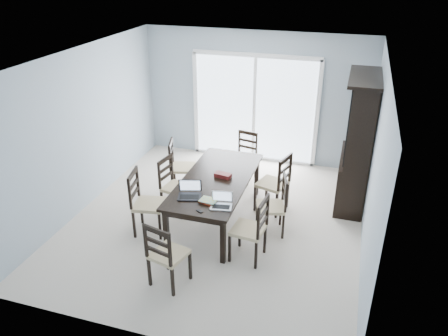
{
  "coord_description": "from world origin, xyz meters",
  "views": [
    {
      "loc": [
        1.87,
        -5.66,
        3.88
      ],
      "look_at": [
        0.13,
        0.0,
        0.95
      ],
      "focal_mm": 35.0,
      "sensor_mm": 36.0,
      "label": 1
    }
  ],
  "objects": [
    {
      "name": "china_hutch",
      "position": [
        2.02,
        1.25,
        1.07
      ],
      "size": [
        0.5,
        1.38,
        2.2
      ],
      "color": "black",
      "rests_on": "floor"
    },
    {
      "name": "chair_right_mid",
      "position": [
        0.97,
        -0.05,
        0.57
      ],
      "size": [
        0.52,
        0.51,
        1.09
      ],
      "rotation": [
        0.0,
        0.0,
        1.86
      ],
      "color": "black",
      "rests_on": "floor"
    },
    {
      "name": "cell_phone",
      "position": [
        0.08,
        -0.97,
        0.76
      ],
      "size": [
        0.11,
        0.09,
        0.01
      ],
      "primitive_type": "cube",
      "rotation": [
        0.0,
        0.0,
        -0.5
      ],
      "color": "black",
      "rests_on": "dining_table"
    },
    {
      "name": "game_box",
      "position": [
        0.08,
        0.08,
        0.78
      ],
      "size": [
        0.27,
        0.17,
        0.06
      ],
      "primitive_type": "cube",
      "rotation": [
        0.0,
        0.0,
        -0.18
      ],
      "color": "#4E140F",
      "rests_on": "dining_table"
    },
    {
      "name": "sliding_door",
      "position": [
        0.0,
        2.48,
        1.09
      ],
      "size": [
        2.52,
        0.05,
        2.18
      ],
      "color": "silver",
      "rests_on": "floor"
    },
    {
      "name": "floor",
      "position": [
        0.0,
        0.0,
        0.0
      ],
      "size": [
        5.0,
        5.0,
        0.0
      ],
      "primitive_type": "plane",
      "color": "beige",
      "rests_on": "ground"
    },
    {
      "name": "laptop_dark",
      "position": [
        -0.18,
        -0.66,
        0.81
      ],
      "size": [
        0.38,
        0.31,
        0.23
      ],
      "rotation": [
        0.0,
        0.0,
        0.28
      ],
      "color": "black",
      "rests_on": "dining_table"
    },
    {
      "name": "ceiling",
      "position": [
        0.0,
        0.0,
        2.6
      ],
      "size": [
        5.0,
        5.0,
        0.0
      ],
      "primitive_type": "plane",
      "rotation": [
        3.14,
        0.0,
        0.0
      ],
      "color": "white",
      "rests_on": "back_wall"
    },
    {
      "name": "wall_right",
      "position": [
        2.25,
        0.0,
        1.3
      ],
      "size": [
        0.02,
        5.0,
        2.6
      ],
      "primitive_type": "cube",
      "color": "#92A2AE",
      "rests_on": "floor"
    },
    {
      "name": "chair_right_near",
      "position": [
        0.81,
        -0.8,
        0.6
      ],
      "size": [
        0.48,
        0.47,
        1.13
      ],
      "rotation": [
        0.0,
        0.0,
        1.46
      ],
      "color": "black",
      "rests_on": "floor"
    },
    {
      "name": "chair_right_far",
      "position": [
        0.87,
        0.56,
        0.62
      ],
      "size": [
        0.56,
        0.55,
        1.17
      ],
      "rotation": [
        0.0,
        0.0,
        1.28
      ],
      "color": "black",
      "rests_on": "floor"
    },
    {
      "name": "railing",
      "position": [
        0.0,
        4.5,
        0.55
      ],
      "size": [
        4.5,
        0.06,
        1.1
      ],
      "primitive_type": "cube",
      "color": "#99999E",
      "rests_on": "balcony"
    },
    {
      "name": "chair_left_mid",
      "position": [
        -0.79,
        0.08,
        0.57
      ],
      "size": [
        0.48,
        0.47,
        1.08
      ],
      "rotation": [
        0.0,
        0.0,
        -1.74
      ],
      "color": "black",
      "rests_on": "floor"
    },
    {
      "name": "back_wall",
      "position": [
        0.0,
        2.5,
        1.3
      ],
      "size": [
        4.5,
        0.02,
        2.6
      ],
      "primitive_type": "cube",
      "color": "#92A2AE",
      "rests_on": "floor"
    },
    {
      "name": "chair_left_far",
      "position": [
        -0.96,
        0.75,
        0.58
      ],
      "size": [
        0.52,
        0.51,
        1.1
      ],
      "rotation": [
        0.0,
        0.0,
        -1.29
      ],
      "color": "black",
      "rests_on": "floor"
    },
    {
      "name": "hot_tub",
      "position": [
        -0.5,
        3.33,
        0.47
      ],
      "size": [
        1.87,
        1.68,
        0.95
      ],
      "rotation": [
        0.0,
        0.0,
        -0.03
      ],
      "color": "maroon",
      "rests_on": "balcony"
    },
    {
      "name": "chair_end_near",
      "position": [
        -0.14,
        -1.68,
        0.58
      ],
      "size": [
        0.51,
        0.51,
        1.1
      ],
      "rotation": [
        0.0,
        0.0,
        -0.25
      ],
      "color": "black",
      "rests_on": "floor"
    },
    {
      "name": "laptop_silver",
      "position": [
        0.33,
        -0.79,
        0.8
      ],
      "size": [
        0.32,
        0.25,
        0.2
      ],
      "rotation": [
        0.0,
        0.0,
        0.17
      ],
      "color": "#BABBBD",
      "rests_on": "dining_table"
    },
    {
      "name": "chair_end_far",
      "position": [
        0.06,
        1.57,
        0.56
      ],
      "size": [
        0.47,
        0.48,
        1.05
      ],
      "rotation": [
        0.0,
        0.0,
        2.94
      ],
      "color": "black",
      "rests_on": "floor"
    },
    {
      "name": "book_stack",
      "position": [
        0.11,
        -0.71,
        0.77
      ],
      "size": [
        0.26,
        0.21,
        0.04
      ],
      "rotation": [
        0.0,
        0.0,
        -0.26
      ],
      "color": "#9B2A13",
      "rests_on": "dining_table"
    },
    {
      "name": "chair_left_near",
      "position": [
        -0.97,
        -0.61,
        0.62
      ],
      "size": [
        0.52,
        0.51,
        1.17
      ],
      "rotation": [
        0.0,
        0.0,
        -1.39
      ],
      "color": "black",
      "rests_on": "floor"
    },
    {
      "name": "balcony",
      "position": [
        0.0,
        3.5,
        -0.05
      ],
      "size": [
        4.5,
        2.0,
        0.1
      ],
      "primitive_type": "cube",
      "color": "gray",
      "rests_on": "ground"
    },
    {
      "name": "wall_left",
      "position": [
        -2.25,
        0.0,
        1.3
      ],
      "size": [
        0.02,
        5.0,
        2.6
      ],
      "primitive_type": "cube",
      "color": "#92A2AE",
      "rests_on": "floor"
    },
    {
      "name": "dining_table",
      "position": [
        0.0,
        0.0,
        0.67
      ],
      "size": [
        1.0,
        2.2,
        0.75
      ],
      "color": "black",
      "rests_on": "floor"
    }
  ]
}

